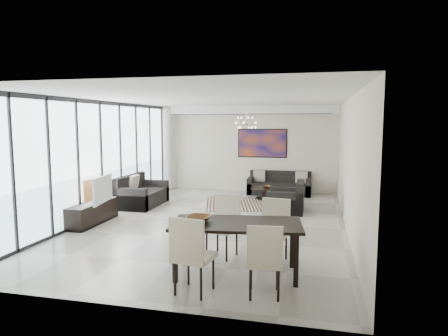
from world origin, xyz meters
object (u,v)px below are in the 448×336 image
(television, at_px, (98,190))
(coffee_table, at_px, (267,193))
(sofa_main, at_px, (279,187))
(tv_console, at_px, (92,213))
(dining_table, at_px, (237,228))

(television, bearing_deg, coffee_table, -50.08)
(sofa_main, bearing_deg, coffee_table, -108.54)
(tv_console, relative_size, television, 1.50)
(tv_console, height_order, television, television)
(television, distance_m, dining_table, 4.41)
(tv_console, bearing_deg, sofa_main, 51.24)
(dining_table, bearing_deg, television, 148.29)
(coffee_table, height_order, dining_table, dining_table)
(television, height_order, dining_table, television)
(sofa_main, xyz_separation_m, dining_table, (0.01, -7.17, 0.50))
(sofa_main, xyz_separation_m, television, (-3.74, -4.85, 0.56))
(dining_table, bearing_deg, tv_console, 149.46)
(coffee_table, relative_size, tv_console, 0.62)
(dining_table, bearing_deg, coffee_table, 92.89)
(dining_table, bearing_deg, sofa_main, 90.07)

